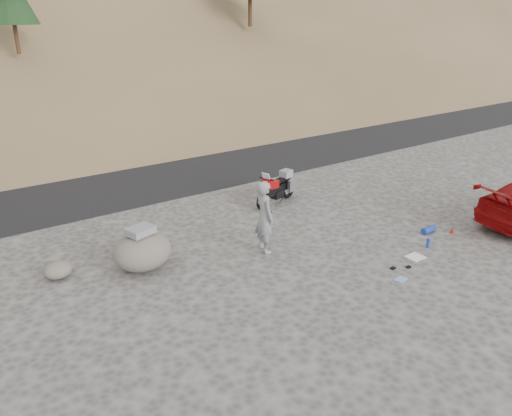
{
  "coord_description": "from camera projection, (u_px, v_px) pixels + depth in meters",
  "views": [
    {
      "loc": [
        -8.23,
        -8.68,
        5.79
      ],
      "look_at": [
        -1.25,
        1.26,
        1.0
      ],
      "focal_mm": 35.0,
      "sensor_mm": 36.0,
      "label": 1
    }
  ],
  "objects": [
    {
      "name": "gear_glove_b",
      "position": [
        393.0,
        268.0,
        12.04
      ],
      "size": [
        0.13,
        0.1,
        0.04
      ],
      "primitive_type": "cube",
      "rotation": [
        0.0,
        0.0,
        0.1
      ],
      "color": "black",
      "rests_on": "ground"
    },
    {
      "name": "gear_funnel",
      "position": [
        452.0,
        230.0,
        13.98
      ],
      "size": [
        0.16,
        0.16,
        0.16
      ],
      "primitive_type": "cone",
      "rotation": [
        0.0,
        0.0,
        0.3
      ],
      "color": "#B80C12",
      "rests_on": "ground"
    },
    {
      "name": "man",
      "position": [
        264.0,
        251.0,
        12.98
      ],
      "size": [
        0.57,
        0.76,
        1.91
      ],
      "primitive_type": "imported",
      "rotation": [
        0.0,
        0.0,
        1.4
      ],
      "color": "gray",
      "rests_on": "ground"
    },
    {
      "name": "small_rock",
      "position": [
        58.0,
        270.0,
        11.59
      ],
      "size": [
        0.75,
        0.7,
        0.4
      ],
      "rotation": [
        0.0,
        0.0,
        -0.17
      ],
      "color": "#524F46",
      "rests_on": "ground"
    },
    {
      "name": "ground",
      "position": [
        322.0,
        248.0,
        13.13
      ],
      "size": [
        140.0,
        140.0,
        0.0
      ],
      "primitive_type": "plane",
      "color": "#464341",
      "rests_on": "ground"
    },
    {
      "name": "gear_bottle",
      "position": [
        428.0,
        243.0,
        13.1
      ],
      "size": [
        0.11,
        0.11,
        0.25
      ],
      "primitive_type": "cylinder",
      "rotation": [
        0.0,
        0.0,
        0.23
      ],
      "color": "navy",
      "rests_on": "ground"
    },
    {
      "name": "boulder",
      "position": [
        142.0,
        251.0,
        11.9
      ],
      "size": [
        1.5,
        1.3,
        1.1
      ],
      "rotation": [
        0.0,
        0.0,
        0.07
      ],
      "color": "#524F46",
      "rests_on": "ground"
    },
    {
      "name": "motorcycle",
      "position": [
        278.0,
        188.0,
        16.04
      ],
      "size": [
        1.95,
        0.92,
        1.19
      ],
      "rotation": [
        0.0,
        0.0,
        0.3
      ],
      "color": "black",
      "rests_on": "ground"
    },
    {
      "name": "gear_glove_a",
      "position": [
        408.0,
        267.0,
        12.11
      ],
      "size": [
        0.14,
        0.1,
        0.04
      ],
      "primitive_type": "cube",
      "rotation": [
        0.0,
        0.0,
        0.08
      ],
      "color": "black",
      "rests_on": "ground"
    },
    {
      "name": "gear_blue_cloth",
      "position": [
        401.0,
        279.0,
        11.57
      ],
      "size": [
        0.35,
        0.29,
        0.01
      ],
      "primitive_type": "cube",
      "rotation": [
        0.0,
        0.0,
        0.22
      ],
      "color": "#7F96C4",
      "rests_on": "ground"
    },
    {
      "name": "gear_white_cloth",
      "position": [
        415.0,
        257.0,
        12.62
      ],
      "size": [
        0.43,
        0.38,
        0.01
      ],
      "primitive_type": "cube",
      "rotation": [
        0.0,
        0.0,
        0.0
      ],
      "color": "white",
      "rests_on": "ground"
    },
    {
      "name": "road",
      "position": [
        171.0,
        167.0,
        19.99
      ],
      "size": [
        120.0,
        7.0,
        0.05
      ],
      "primitive_type": "cube",
      "color": "black",
      "rests_on": "ground"
    },
    {
      "name": "gear_blue_mat",
      "position": [
        429.0,
        230.0,
        13.98
      ],
      "size": [
        0.47,
        0.19,
        0.19
      ],
      "primitive_type": "cylinder",
      "rotation": [
        0.0,
        1.57,
        0.01
      ],
      "color": "navy",
      "rests_on": "ground"
    }
  ]
}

